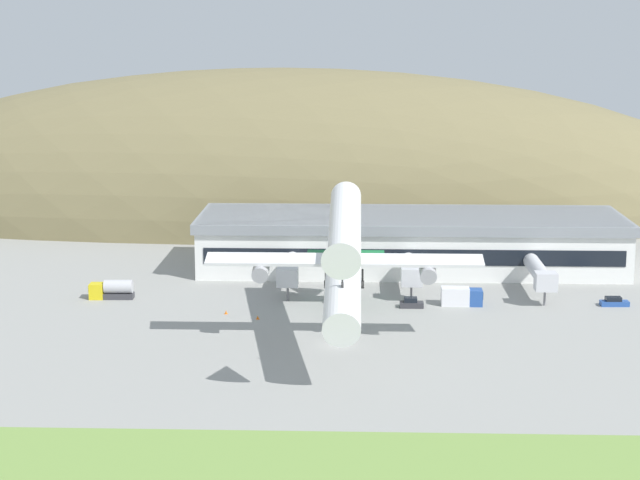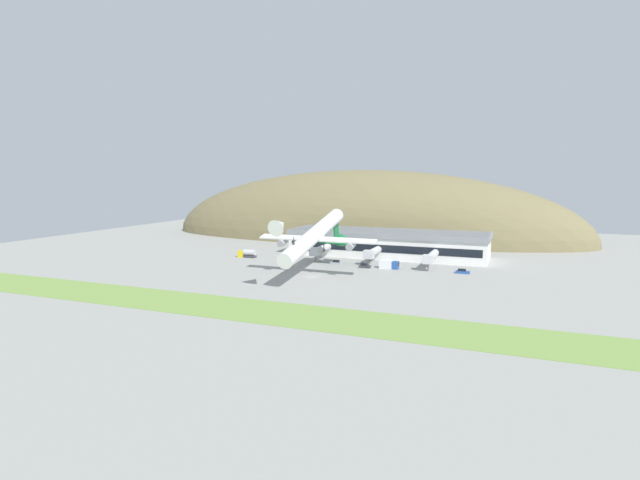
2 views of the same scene
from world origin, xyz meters
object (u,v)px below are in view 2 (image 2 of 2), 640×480
at_px(service_car_0, 336,263).
at_px(service_car_1, 365,266).
at_px(terminal_building, 388,242).
at_px(jetway_2, 431,257).
at_px(box_truck, 247,254).
at_px(traffic_cone_0, 293,266).
at_px(jetway_1, 372,253).
at_px(jetway_0, 320,250).
at_px(fuel_truck, 389,264).
at_px(service_car_2, 462,272).
at_px(cargo_airplane, 315,236).
at_px(traffic_cone_1, 283,264).

distance_m(service_car_0, service_car_1, 11.61).
height_order(terminal_building, jetway_2, terminal_building).
xyz_separation_m(box_truck, traffic_cone_0, (24.54, -11.39, -1.18)).
bearing_deg(traffic_cone_0, terminal_building, 54.95).
relative_size(jetway_1, service_car_1, 3.76).
height_order(terminal_building, traffic_cone_0, terminal_building).
relative_size(jetway_0, fuel_truck, 2.29).
distance_m(jetway_0, service_car_0, 10.47).
bearing_deg(service_car_0, box_truck, 177.85).
distance_m(jetway_2, service_car_0, 32.86).
relative_size(terminal_building, service_car_1, 20.64).
bearing_deg(service_car_2, jetway_1, 168.41).
distance_m(service_car_1, box_truck, 48.02).
distance_m(cargo_airplane, service_car_1, 24.96).
bearing_deg(terminal_building, jetway_2, -44.95).
xyz_separation_m(box_truck, traffic_cone_1, (19.45, -8.66, -1.18)).
distance_m(jetway_2, cargo_airplane, 41.97).
distance_m(cargo_airplane, fuel_truck, 30.05).
height_order(jetway_0, jetway_2, same).
height_order(terminal_building, fuel_truck, terminal_building).
bearing_deg(service_car_0, terminal_building, 63.35).
relative_size(terminal_building, jetway_2, 4.66).
distance_m(service_car_1, fuel_truck, 8.14).
distance_m(service_car_1, service_car_2, 31.92).
bearing_deg(traffic_cone_1, jetway_0, 55.41).
relative_size(cargo_airplane, box_truck, 7.48).
relative_size(service_car_0, traffic_cone_0, 6.67).
distance_m(cargo_airplane, traffic_cone_1, 26.31).
relative_size(service_car_0, service_car_2, 0.87).
bearing_deg(traffic_cone_1, box_truck, 156.00).
relative_size(cargo_airplane, traffic_cone_0, 91.88).
bearing_deg(service_car_2, jetway_0, 173.41).
distance_m(jetway_1, cargo_airplane, 31.09).
bearing_deg(service_car_0, jetway_0, 145.55).
relative_size(jetway_2, fuel_truck, 2.51).
distance_m(service_car_0, service_car_2, 43.21).
relative_size(jetway_1, cargo_airplane, 0.26).
distance_m(jetway_2, service_car_1, 22.45).
distance_m(box_truck, traffic_cone_0, 27.08).
relative_size(jetway_2, service_car_0, 4.22).
distance_m(service_car_2, box_truck, 79.74).
distance_m(jetway_2, box_truck, 68.97).
distance_m(service_car_0, box_truck, 36.55).
height_order(terminal_building, jetway_1, terminal_building).
bearing_deg(fuel_truck, service_car_0, 177.94).
bearing_deg(jetway_1, jetway_0, -178.38).
xyz_separation_m(terminal_building, jetway_2, (19.90, -19.87, -1.58)).
relative_size(fuel_truck, traffic_cone_0, 11.21).
xyz_separation_m(service_car_1, traffic_cone_0, (-23.32, -7.58, -0.39)).
bearing_deg(box_truck, cargo_airplane, -31.68).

